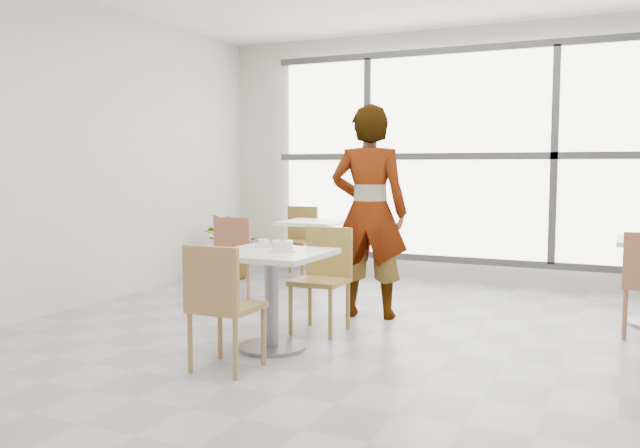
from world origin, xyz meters
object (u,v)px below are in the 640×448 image
at_px(coffee_cup, 263,244).
at_px(plant_left, 235,246).
at_px(chair_near, 220,299).
at_px(person, 369,212).
at_px(bg_table_left, 313,243).
at_px(bg_chair_left_far, 299,236).
at_px(main_table, 272,281).
at_px(chair_far, 324,272).
at_px(bg_chair_left_near, 238,253).
at_px(oatmeal_bowl, 282,246).

relative_size(coffee_cup, plant_left, 0.20).
distance_m(chair_near, person, 2.06).
bearing_deg(bg_table_left, bg_chair_left_far, 129.66).
xyz_separation_m(main_table, chair_far, (0.11, 0.70, -0.02)).
xyz_separation_m(chair_far, bg_chair_left_near, (-1.31, 0.72, 0.00)).
xyz_separation_m(chair_near, coffee_cup, (-0.13, 0.81, 0.28)).
distance_m(chair_far, bg_chair_left_far, 2.89).
bearing_deg(oatmeal_bowl, coffee_cup, 149.78).
distance_m(person, bg_chair_left_near, 1.54).
height_order(person, plant_left, person).
relative_size(person, bg_chair_left_far, 2.23).
bearing_deg(bg_table_left, person, -46.95).
bearing_deg(coffee_cup, bg_chair_left_near, 129.25).
bearing_deg(bg_table_left, bg_chair_left_near, -103.01).
distance_m(bg_table_left, bg_chair_left_near, 1.22).
distance_m(chair_near, plant_left, 3.77).
bearing_deg(oatmeal_bowl, bg_table_left, 111.22).
bearing_deg(chair_far, plant_left, 137.93).
xyz_separation_m(chair_far, coffee_cup, (-0.27, -0.54, 0.28)).
bearing_deg(coffee_cup, main_table, -44.77).
height_order(oatmeal_bowl, plant_left, oatmeal_bowl).
bearing_deg(main_table, oatmeal_bowl, 11.76).
bearing_deg(person, main_table, 68.65).
height_order(main_table, bg_chair_left_far, bg_chair_left_far).
bearing_deg(bg_table_left, plant_left, -178.45).
xyz_separation_m(person, plant_left, (-2.25, 1.25, -0.57)).
height_order(person, bg_table_left, person).
bearing_deg(plant_left, oatmeal_bowl, -51.24).
bearing_deg(chair_near, coffee_cup, -80.74).
height_order(chair_far, person, person).
height_order(chair_far, bg_table_left, chair_far).
bearing_deg(bg_chair_left_near, coffee_cup, 129.25).
bearing_deg(main_table, chair_near, -92.79).
relative_size(person, bg_chair_left_near, 2.23).
relative_size(chair_near, person, 0.45).
bearing_deg(oatmeal_bowl, person, 82.02).
height_order(chair_near, bg_chair_left_near, same).
relative_size(chair_near, plant_left, 1.08).
distance_m(main_table, bg_table_left, 2.77).
bearing_deg(bg_chair_left_far, bg_chair_left_near, -83.77).
height_order(bg_table_left, plant_left, plant_left).
bearing_deg(chair_far, chair_near, -95.94).
xyz_separation_m(oatmeal_bowl, person, (0.18, 1.32, 0.18)).
height_order(main_table, person, person).
height_order(chair_near, bg_chair_left_far, same).
bearing_deg(bg_chair_left_far, bg_table_left, -50.34).
relative_size(main_table, coffee_cup, 5.03).
height_order(chair_far, oatmeal_bowl, chair_far).
bearing_deg(bg_chair_left_near, chair_far, 150.98).
relative_size(chair_near, oatmeal_bowl, 4.14).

